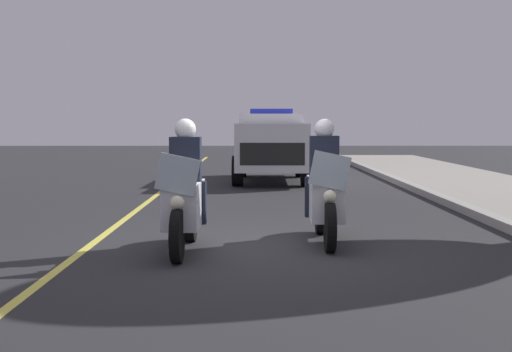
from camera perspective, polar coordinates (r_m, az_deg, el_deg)
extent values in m
plane|color=#28282B|center=(9.29, 0.02, -5.92)|extent=(80.00, 80.00, 0.00)
cube|color=#E0D14C|center=(9.55, -13.71, -5.74)|extent=(48.00, 0.12, 0.01)
cylinder|color=black|center=(8.32, -6.49, -4.94)|extent=(0.64, 0.13, 0.64)
cylinder|color=black|center=(9.79, -5.39, -3.52)|extent=(0.64, 0.15, 0.64)
cube|color=white|center=(8.99, -5.93, -2.30)|extent=(1.21, 0.46, 0.56)
ellipsoid|color=white|center=(8.91, -5.98, -0.42)|extent=(0.57, 0.33, 0.24)
cube|color=silver|center=(8.33, -6.45, 0.13)|extent=(0.07, 0.56, 0.53)
sphere|color=#F9F4CC|center=(8.30, -6.48, -2.17)|extent=(0.17, 0.17, 0.17)
sphere|color=red|center=(8.48, -7.41, -0.27)|extent=(0.09, 0.09, 0.09)
sphere|color=#1933F2|center=(8.44, -5.26, -0.28)|extent=(0.09, 0.09, 0.09)
cube|color=black|center=(9.17, -5.79, 1.34)|extent=(0.29, 0.40, 0.60)
cube|color=black|center=(9.14, -4.56, -2.18)|extent=(0.18, 0.14, 0.56)
cube|color=black|center=(9.18, -7.05, -2.17)|extent=(0.18, 0.14, 0.56)
sphere|color=white|center=(9.14, -5.82, 3.84)|extent=(0.28, 0.28, 0.28)
cylinder|color=black|center=(8.98, 6.09, -4.24)|extent=(0.64, 0.13, 0.64)
cylinder|color=black|center=(10.46, 5.32, -3.00)|extent=(0.64, 0.15, 0.64)
cube|color=white|center=(9.67, 5.70, -1.83)|extent=(1.21, 0.46, 0.56)
ellipsoid|color=white|center=(9.59, 5.74, -0.08)|extent=(0.57, 0.33, 0.24)
cube|color=silver|center=(9.00, 6.07, 0.46)|extent=(0.07, 0.56, 0.53)
sphere|color=#F9F4CC|center=(8.97, 6.09, -1.67)|extent=(0.17, 0.17, 0.17)
sphere|color=red|center=(9.12, 4.99, 0.08)|extent=(0.09, 0.09, 0.09)
sphere|color=#1933F2|center=(9.15, 6.99, 0.07)|extent=(0.09, 0.09, 0.09)
cube|color=black|center=(9.85, 5.61, 1.56)|extent=(0.29, 0.40, 0.60)
cube|color=black|center=(9.85, 6.77, -1.72)|extent=(0.18, 0.14, 0.56)
cube|color=black|center=(9.82, 4.45, -1.72)|extent=(0.18, 0.14, 0.56)
sphere|color=silver|center=(9.82, 5.64, 3.88)|extent=(0.28, 0.28, 0.28)
cube|color=silver|center=(19.67, 1.27, 2.54)|extent=(4.93, 1.98, 1.24)
cube|color=silver|center=(19.96, 1.27, 4.58)|extent=(2.43, 1.79, 0.36)
cube|color=#2633D8|center=(19.77, 1.27, 5.34)|extent=(0.30, 1.20, 0.14)
cube|color=black|center=(17.28, 1.35, 1.82)|extent=(0.15, 1.62, 0.56)
cylinder|color=black|center=(18.19, 4.15, 0.42)|extent=(0.80, 0.29, 0.80)
cylinder|color=black|center=(18.17, -1.52, 0.43)|extent=(0.80, 0.29, 0.80)
cylinder|color=black|center=(21.28, 3.65, 1.01)|extent=(0.80, 0.29, 0.80)
cylinder|color=black|center=(21.26, -1.20, 1.01)|extent=(0.80, 0.29, 0.80)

